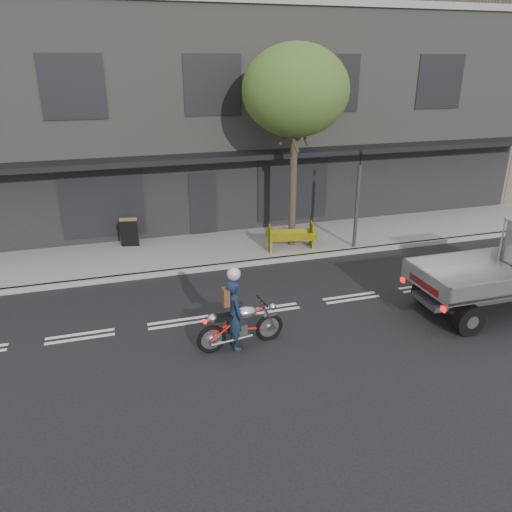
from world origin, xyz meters
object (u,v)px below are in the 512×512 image
object	(u,v)px
traffic_light_pole	(357,205)
rider	(234,314)
sandwich_board	(129,234)
construction_barrier	(294,238)
street_tree	(296,91)
motorcycle	(241,324)

from	to	relation	value
traffic_light_pole	rider	bearing A→B (deg)	-138.80
sandwich_board	traffic_light_pole	bearing A→B (deg)	-5.70
construction_barrier	sandwich_board	distance (m)	5.64
rider	street_tree	bearing A→B (deg)	-37.43
motorcycle	rider	xyz separation A→B (m)	(-0.15, -0.00, 0.29)
motorcycle	rider	world-z (taller)	rider
motorcycle	construction_barrier	world-z (taller)	motorcycle
street_tree	traffic_light_pole	world-z (taller)	street_tree
construction_barrier	sandwich_board	bearing A→B (deg)	159.21
traffic_light_pole	construction_barrier	xyz separation A→B (m)	(-2.17, 0.20, -1.05)
rider	construction_barrier	distance (m)	6.09
construction_barrier	street_tree	bearing A→B (deg)	75.17
street_tree	motorcycle	distance (m)	8.15
street_tree	rider	bearing A→B (deg)	-121.87
street_tree	construction_barrier	world-z (taller)	street_tree
traffic_light_pole	motorcycle	world-z (taller)	traffic_light_pole
traffic_light_pole	rider	distance (m)	7.42
traffic_light_pole	motorcycle	distance (m)	7.35
motorcycle	rider	bearing A→B (deg)	174.47
traffic_light_pole	motorcycle	bearing A→B (deg)	-138.01
traffic_light_pole	rider	world-z (taller)	traffic_light_pole
sandwich_board	motorcycle	bearing A→B (deg)	-63.10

